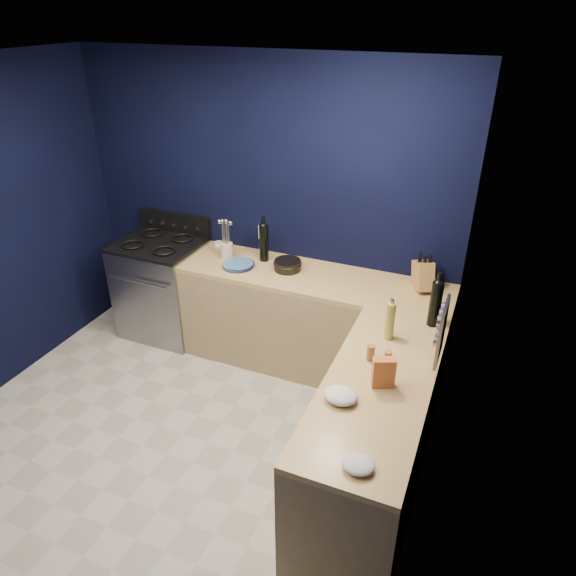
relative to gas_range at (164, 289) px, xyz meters
The scene contains 27 objects.
floor 1.76m from the gas_range, 56.78° to the right, with size 3.50×3.50×0.02m, color #B7B2A0.
ceiling 2.74m from the gas_range, 56.78° to the right, with size 3.50×3.50×0.02m, color silver.
wall_back 1.30m from the gas_range, 20.08° to the left, with size 3.50×0.02×2.60m, color black.
wall_right 3.16m from the gas_range, 27.83° to the right, with size 0.02×3.50×2.60m, color black.
cab_back 1.53m from the gas_range, ahead, with size 2.30×0.63×0.86m, color #A2875B.
top_back 1.59m from the gas_range, ahead, with size 2.30×0.63×0.04m, color olive.
cab_right 2.62m from the gas_range, 25.64° to the right, with size 0.63×1.67×0.86m, color #A2875B.
top_right 2.66m from the gas_range, 25.64° to the right, with size 0.63×1.67×0.04m, color olive.
gas_range is the anchor object (origin of this frame).
oven_door 0.32m from the gas_range, 90.00° to the right, with size 0.59×0.02×0.42m, color black.
cooktop 0.48m from the gas_range, ahead, with size 0.76×0.66×0.03m, color black.
backguard 0.65m from the gas_range, 90.00° to the left, with size 0.76×0.06×0.20m, color black.
spice_panel 2.89m from the gas_range, 18.08° to the right, with size 0.02×0.28×0.38m, color gray.
wall_outlet 1.16m from the gas_range, 18.88° to the left, with size 0.09×0.02×0.13m, color white.
plate_stack 0.98m from the gas_range, ahead, with size 0.27×0.27×0.03m, color #36528F.
ramekin 0.72m from the gas_range, 29.10° to the left, with size 0.08×0.08×0.03m, color white.
utensil_crock 0.86m from the gas_range, ahead, with size 0.11×0.11×0.14m, color beige.
wine_bottle_back 1.19m from the gas_range, ahead, with size 0.08×0.08×0.33m, color black.
lemon_basket 1.37m from the gas_range, ahead, with size 0.23×0.23×0.09m, color black.
knife_block 2.46m from the gas_range, ahead, with size 0.12×0.21×0.23m, color olive.
wine_bottle_right 2.66m from the gas_range, ahead, with size 0.08×0.08×0.33m, color black.
oil_bottle 2.47m from the gas_range, 15.52° to the right, with size 0.06×0.06×0.27m, color #A1A63D.
spice_jar_near 2.49m from the gas_range, 22.32° to the right, with size 0.05×0.05×0.11m, color olive.
spice_jar_far 2.59m from the gas_range, 21.35° to the right, with size 0.05×0.05×0.09m, color olive.
crouton_bag 2.71m from the gas_range, 25.67° to the right, with size 0.13×0.06×0.19m, color #B91B3A.
towel_front 2.64m from the gas_range, 31.92° to the right, with size 0.20×0.17×0.07m, color white.
towel_end 3.07m from the gas_range, 36.70° to the right, with size 0.17×0.15×0.05m, color white.
Camera 1 is at (1.89, -2.21, 2.92)m, focal length 32.59 mm.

